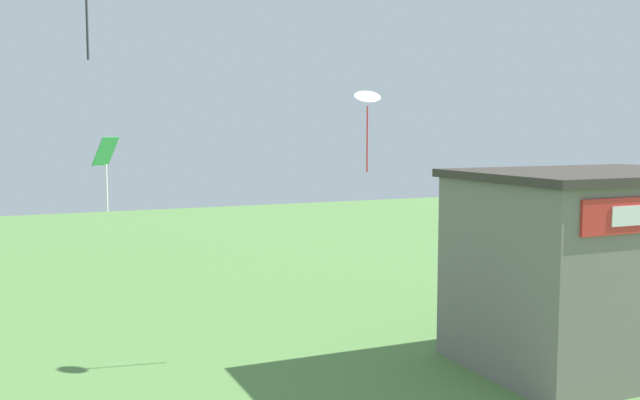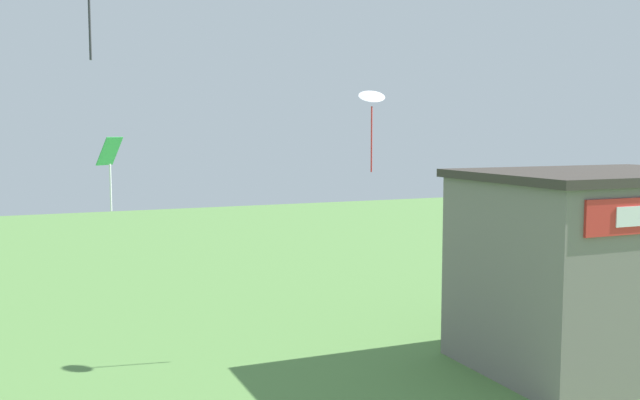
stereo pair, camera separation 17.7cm
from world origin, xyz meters
name	(u,v)px [view 1 (the left image)]	position (x,y,z in m)	size (l,w,h in m)	color
seaside_building	(594,267)	(10.49, 13.45, 2.85)	(7.63, 5.54, 5.67)	slate
kite_white_delta	(367,100)	(5.08, 17.42, 7.75)	(0.99, 0.95, 2.56)	white
kite_green_diamond	(106,160)	(-2.78, 16.74, 6.07)	(0.72, 0.70, 1.91)	green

